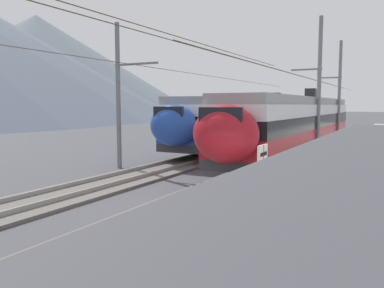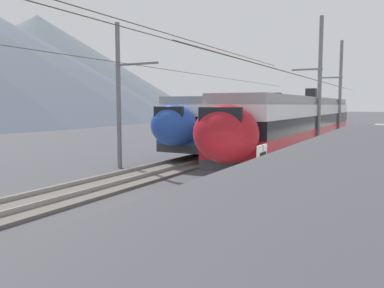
{
  "view_description": "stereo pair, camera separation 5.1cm",
  "coord_description": "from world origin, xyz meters",
  "views": [
    {
      "loc": [
        -10.87,
        -5.22,
        3.37
      ],
      "look_at": [
        3.57,
        2.63,
        1.72
      ],
      "focal_mm": 36.37,
      "sensor_mm": 36.0,
      "label": 1
    },
    {
      "loc": [
        -10.85,
        -5.26,
        3.37
      ],
      "look_at": [
        3.57,
        2.63,
        1.72
      ],
      "focal_mm": 36.37,
      "sensor_mm": 36.0,
      "label": 2
    }
  ],
  "objects": [
    {
      "name": "platform_sign",
      "position": [
        -0.81,
        -1.92,
        1.77
      ],
      "size": [
        0.7,
        0.08,
        2.02
      ],
      "color": "#59595B",
      "rests_on": "platform_slab"
    },
    {
      "name": "passenger_walking",
      "position": [
        -7.13,
        -2.36,
        1.23
      ],
      "size": [
        0.53,
        0.22,
        1.69
      ],
      "color": "#383842",
      "rests_on": "platform_slab"
    },
    {
      "name": "potted_plant_platform_edge",
      "position": [
        -4.56,
        -2.55,
        0.74
      ],
      "size": [
        0.51,
        0.51,
        0.78
      ],
      "color": "brown",
      "rests_on": "platform_slab"
    },
    {
      "name": "catenary_mast_far_side",
      "position": [
        5.4,
        7.87,
        3.98
      ],
      "size": [
        44.25,
        2.66,
        7.64
      ],
      "color": "slate",
      "rests_on": "ground"
    },
    {
      "name": "train_near_platform",
      "position": [
        13.93,
        0.69,
        2.22
      ],
      "size": [
        24.04,
        2.91,
        4.27
      ],
      "color": "#2D2D30",
      "rests_on": "track_near"
    },
    {
      "name": "catenary_mast_east",
      "position": [
        20.99,
        -0.71,
        4.23
      ],
      "size": [
        44.25,
        1.79,
        8.26
      ],
      "color": "slate",
      "rests_on": "ground"
    },
    {
      "name": "track_far",
      "position": [
        0.0,
        5.7,
        0.07
      ],
      "size": [
        120.0,
        3.0,
        0.28
      ],
      "color": "#5B5651",
      "rests_on": "ground"
    },
    {
      "name": "mountain_right_ridge",
      "position": [
        145.89,
        181.0,
        27.2
      ],
      "size": [
        180.06,
        180.06,
        54.4
      ],
      "primitive_type": "cone",
      "color": "slate",
      "rests_on": "ground"
    },
    {
      "name": "train_far_track",
      "position": [
        21.42,
        5.7,
        2.23
      ],
      "size": [
        30.19,
        3.02,
        4.27
      ],
      "color": "#2D2D30",
      "rests_on": "track_far"
    },
    {
      "name": "catenary_mast_mid",
      "position": [
        12.82,
        -0.71,
        4.33
      ],
      "size": [
        44.25,
        1.79,
        8.48
      ],
      "color": "slate",
      "rests_on": "ground"
    },
    {
      "name": "ground_plane",
      "position": [
        0.0,
        0.0,
        0.0
      ],
      "size": [
        400.0,
        400.0,
        0.0
      ],
      "primitive_type": "plane",
      "color": "#424247"
    },
    {
      "name": "track_near",
      "position": [
        0.0,
        0.69,
        0.07
      ],
      "size": [
        120.0,
        3.0,
        0.28
      ],
      "color": "#5B5651",
      "rests_on": "ground"
    }
  ]
}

